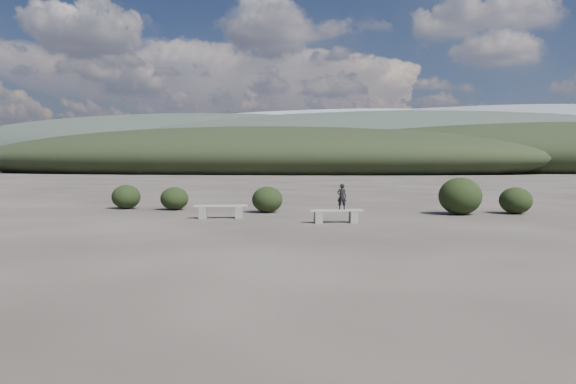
# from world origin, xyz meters

# --- Properties ---
(ground) EXTENTS (1200.00, 1200.00, 0.00)m
(ground) POSITION_xyz_m (0.00, 0.00, 0.00)
(ground) COLOR #302A26
(ground) RESTS_ON ground
(bench_left) EXTENTS (1.94, 0.92, 0.48)m
(bench_left) POSITION_xyz_m (-2.97, 6.03, 0.29)
(bench_left) COLOR slate
(bench_left) RESTS_ON ground
(bench_right) EXTENTS (1.79, 0.87, 0.44)m
(bench_right) POSITION_xyz_m (1.21, 5.29, 0.27)
(bench_right) COLOR slate
(bench_right) RESTS_ON ground
(seated_person) EXTENTS (0.35, 0.27, 0.85)m
(seated_person) POSITION_xyz_m (1.39, 5.34, 0.87)
(seated_person) COLOR black
(seated_person) RESTS_ON bench_right
(shrub_a) EXTENTS (1.17, 1.17, 0.96)m
(shrub_a) POSITION_xyz_m (-5.96, 9.11, 0.48)
(shrub_a) COLOR black
(shrub_a) RESTS_ON ground
(shrub_b) EXTENTS (1.21, 1.21, 1.04)m
(shrub_b) POSITION_xyz_m (-1.85, 8.60, 0.52)
(shrub_b) COLOR black
(shrub_b) RESTS_ON ground
(shrub_d) EXTENTS (1.62, 1.62, 1.42)m
(shrub_d) POSITION_xyz_m (5.57, 9.10, 0.71)
(shrub_d) COLOR black
(shrub_d) RESTS_ON ground
(shrub_e) EXTENTS (1.24, 1.24, 1.03)m
(shrub_e) POSITION_xyz_m (7.72, 9.85, 0.52)
(shrub_e) COLOR black
(shrub_e) RESTS_ON ground
(shrub_f) EXTENTS (1.22, 1.22, 1.03)m
(shrub_f) POSITION_xyz_m (-8.22, 9.28, 0.51)
(shrub_f) COLOR black
(shrub_f) RESTS_ON ground
(mountain_ridges) EXTENTS (500.00, 400.00, 56.00)m
(mountain_ridges) POSITION_xyz_m (-7.48, 339.06, 10.84)
(mountain_ridges) COLOR black
(mountain_ridges) RESTS_ON ground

